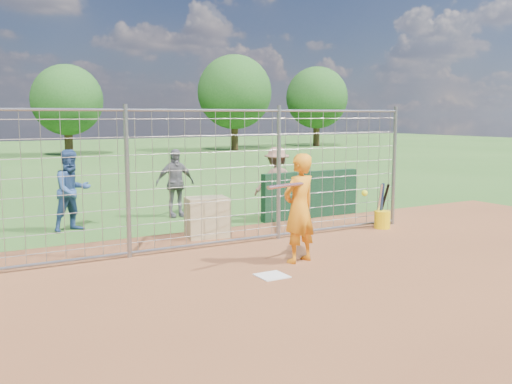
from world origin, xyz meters
TOP-DOWN VIEW (x-y plane):
  - ground at (0.00, 0.00)m, footprint 100.00×100.00m
  - infield_dirt at (0.00, -3.00)m, footprint 18.00×18.00m
  - home_plate at (0.00, -0.20)m, footprint 0.43×0.43m
  - dugout_wall at (3.40, 3.60)m, footprint 2.60×0.20m
  - batter at (0.84, 0.31)m, footprint 0.74×0.57m
  - bystander_a at (-1.82, 4.81)m, footprint 0.99×0.87m
  - bystander_b at (0.67, 5.30)m, footprint 0.96×0.41m
  - bystander_c at (2.77, 4.10)m, footprint 1.19×0.84m
  - equipment_bin at (0.35, 2.84)m, footprint 0.88×0.67m
  - equipment_in_play at (0.83, 0.10)m, footprint 1.97×0.30m
  - bucket_with_bats at (3.97, 1.76)m, footprint 0.34×0.37m
  - backstop_fence at (0.00, 2.00)m, footprint 9.08×0.08m
  - tree_line at (3.13, 28.13)m, footprint 44.66×6.72m

SIDE VIEW (x-z plane):
  - ground at x=0.00m, z-range 0.00..0.00m
  - infield_dirt at x=0.00m, z-range 0.01..0.01m
  - home_plate at x=0.00m, z-range 0.00..0.02m
  - bucket_with_bats at x=3.97m, z-range -0.24..0.73m
  - equipment_bin at x=0.35m, z-range 0.00..0.80m
  - dugout_wall at x=3.40m, z-range 0.00..1.10m
  - bystander_b at x=0.67m, z-range 0.00..1.63m
  - bystander_c at x=2.77m, z-range 0.00..1.67m
  - bystander_a at x=-1.82m, z-range 0.00..1.71m
  - batter at x=0.84m, z-range 0.00..1.80m
  - backstop_fence at x=0.00m, z-range -0.04..2.56m
  - equipment_in_play at x=0.83m, z-range 1.12..1.42m
  - tree_line at x=3.13m, z-range 0.47..6.95m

